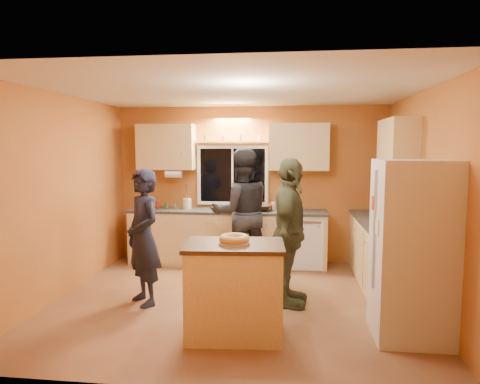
# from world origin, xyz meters

# --- Properties ---
(ground) EXTENTS (4.50, 4.50, 0.00)m
(ground) POSITION_xyz_m (0.00, 0.00, 0.00)
(ground) COLOR brown
(ground) RESTS_ON ground
(room_shell) EXTENTS (4.54, 4.04, 2.61)m
(room_shell) POSITION_xyz_m (0.12, 0.41, 1.62)
(room_shell) COLOR #B36F2D
(room_shell) RESTS_ON ground
(back_counter) EXTENTS (4.23, 0.62, 0.90)m
(back_counter) POSITION_xyz_m (0.01, 1.70, 0.45)
(back_counter) COLOR tan
(back_counter) RESTS_ON ground
(right_counter) EXTENTS (0.62, 1.84, 0.90)m
(right_counter) POSITION_xyz_m (1.95, 0.50, 0.45)
(right_counter) COLOR tan
(right_counter) RESTS_ON ground
(refrigerator) EXTENTS (0.72, 0.70, 1.80)m
(refrigerator) POSITION_xyz_m (1.89, -0.80, 0.90)
(refrigerator) COLOR silver
(refrigerator) RESTS_ON ground
(island) EXTENTS (1.04, 0.75, 0.96)m
(island) POSITION_xyz_m (0.12, -0.97, 0.49)
(island) COLOR tan
(island) RESTS_ON ground
(bundt_pastry) EXTENTS (0.31, 0.31, 0.09)m
(bundt_pastry) POSITION_xyz_m (0.12, -0.97, 1.01)
(bundt_pastry) COLOR tan
(bundt_pastry) RESTS_ON island
(person_left) EXTENTS (0.71, 0.71, 1.66)m
(person_left) POSITION_xyz_m (-1.10, -0.21, 0.83)
(person_left) COLOR black
(person_left) RESTS_ON ground
(person_center) EXTENTS (1.11, 0.98, 1.90)m
(person_center) POSITION_xyz_m (-0.05, 1.09, 0.95)
(person_center) COLOR black
(person_center) RESTS_ON ground
(person_right) EXTENTS (0.55, 1.09, 1.80)m
(person_right) POSITION_xyz_m (0.67, -0.05, 0.90)
(person_right) COLOR #363C26
(person_right) RESTS_ON ground
(mixing_bowl) EXTENTS (0.42, 0.42, 0.10)m
(mixing_bowl) POSITION_xyz_m (0.18, 1.69, 0.95)
(mixing_bowl) COLOR black
(mixing_bowl) RESTS_ON back_counter
(utensil_crock) EXTENTS (0.14, 0.14, 0.17)m
(utensil_crock) POSITION_xyz_m (-1.03, 1.75, 0.99)
(utensil_crock) COLOR beige
(utensil_crock) RESTS_ON back_counter
(potted_plant) EXTENTS (0.33, 0.30, 0.32)m
(potted_plant) POSITION_xyz_m (1.98, 0.31, 1.06)
(potted_plant) COLOR gray
(potted_plant) RESTS_ON right_counter
(red_box) EXTENTS (0.19, 0.16, 0.07)m
(red_box) POSITION_xyz_m (2.01, 1.26, 0.94)
(red_box) COLOR #AD261A
(red_box) RESTS_ON right_counter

